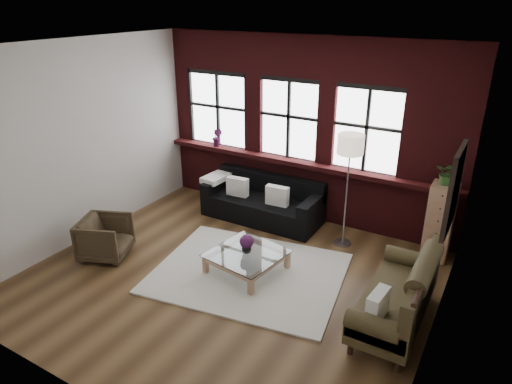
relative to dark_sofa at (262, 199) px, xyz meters
The scene contains 26 objects.
floor 2.01m from the dark_sofa, 74.49° to the right, with size 5.50×5.50×0.00m, color #462F19.
ceiling 3.44m from the dark_sofa, 74.49° to the right, with size 5.50×5.50×0.00m, color white.
wall_back 1.45m from the dark_sofa, 48.69° to the left, with size 5.50×5.50×0.00m, color beige.
wall_front 4.59m from the dark_sofa, 83.17° to the right, with size 5.50×5.50×0.00m, color beige.
wall_left 3.17m from the dark_sofa, 139.48° to the right, with size 5.00×5.00×0.00m, color beige.
wall_right 3.98m from the dark_sofa, 30.10° to the right, with size 5.00×5.00×0.00m, color beige.
brick_backwall 1.43m from the dark_sofa, 45.68° to the left, with size 5.50×0.12×3.20m, color #430F12, non-canonical shape.
sill_ledge 0.95m from the dark_sofa, 40.48° to the left, with size 5.50×0.30×0.08m, color #430F12.
window_left 1.94m from the dark_sofa, 156.63° to the left, with size 1.38×0.10×1.50m, color black, non-canonical shape.
window_mid 1.49m from the dark_sofa, 67.54° to the left, with size 1.38×0.10×1.50m, color black, non-canonical shape.
window_right 2.19m from the dark_sofa, 18.67° to the left, with size 1.38×0.10×1.50m, color black, non-canonical shape.
wall_poster 3.90m from the dark_sofa, 26.23° to the right, with size 0.05×0.74×0.94m, color black, non-canonical shape.
shag_rug 1.85m from the dark_sofa, 66.78° to the right, with size 2.68×2.10×0.03m, color beige.
dark_sofa is the anchor object (origin of this frame).
pillow_a 0.51m from the dark_sofa, 167.67° to the right, with size 0.40×0.14×0.34m, color white.
pillow_b 0.42m from the dark_sofa, 15.69° to the right, with size 0.40×0.14×0.34m, color white.
vintage_settee 3.30m from the dark_sofa, 31.07° to the right, with size 0.80×1.80×0.96m, color #3B321B, non-canonical shape.
pillow_settee 3.56m from the dark_sofa, 39.36° to the right, with size 0.14×0.38×0.34m, color white.
armchair 2.77m from the dark_sofa, 121.76° to the right, with size 0.69×0.71×0.65m, color #332819.
coffee_table 1.78m from the dark_sofa, 67.87° to the right, with size 0.97×0.97×0.33m, color #9E7456, non-canonical shape.
vase 1.76m from the dark_sofa, 67.87° to the right, with size 0.14×0.14×0.15m, color #B2B2B2.
flowers 1.76m from the dark_sofa, 67.87° to the right, with size 0.20×0.20×0.20m, color #511B4D.
drawer_chest 2.99m from the dark_sofa, ahead, with size 0.38×0.38×1.22m, color #9E7456.
potted_plant_top 3.15m from the dark_sofa, ahead, with size 0.32×0.28×0.35m, color #2D5923.
floor_lamp 1.72m from the dark_sofa, ahead, with size 0.40×0.40×2.01m, color #A5A5A8, non-canonical shape.
sill_plant 1.57m from the dark_sofa, 161.20° to the left, with size 0.20×0.16×0.36m, color #511B4D.
Camera 1 is at (3.14, -4.63, 3.75)m, focal length 32.00 mm.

